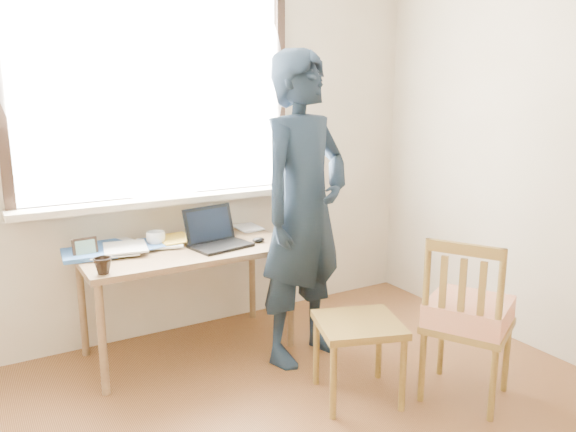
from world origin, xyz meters
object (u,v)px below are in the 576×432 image
work_chair (359,333)px  mug_white (156,239)px  mug_dark (103,266)px  person (304,210)px  side_chair (468,315)px  laptop (216,237)px  desk (186,259)px

work_chair → mug_white: bearing=122.7°
mug_white → mug_dark: 0.56m
work_chair → person: person is taller
mug_dark → side_chair: 1.93m
laptop → work_chair: 1.08m
mug_white → desk: bearing=-46.2°
desk → work_chair: 1.16m
desk → mug_dark: bearing=-156.3°
mug_dark → work_chair: size_ratio=0.18×
desk → side_chair: (1.07, -1.26, -0.13)m
work_chair → side_chair: size_ratio=0.60×
mug_dark → work_chair: mug_dark is taller
mug_dark → mug_white: bearing=43.5°
laptop → mug_white: bearing=151.5°
mug_dark → person: (1.14, -0.17, 0.21)m
mug_white → side_chair: side_chair is taller
mug_white → mug_dark: mug_white is taller
work_chair → desk: bearing=120.7°
work_chair → side_chair: (0.49, -0.29, 0.10)m
mug_white → work_chair: 1.38m
laptop → side_chair: bearing=-54.4°
desk → side_chair: side_chair is taller
side_chair → person: bearing=119.1°
mug_dark → laptop: bearing=15.9°
desk → work_chair: size_ratio=2.35×
laptop → work_chair: (0.39, -0.94, -0.36)m
laptop → mug_dark: (-0.73, -0.21, -0.01)m
desk → laptop: size_ratio=3.21×
laptop → person: 0.59m
laptop → side_chair: laptop is taller
work_chair → side_chair: 0.58m
mug_dark → desk: bearing=23.7°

